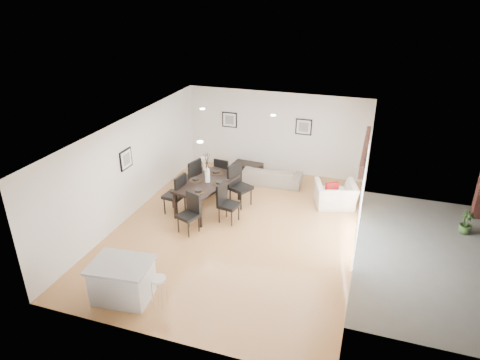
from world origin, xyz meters
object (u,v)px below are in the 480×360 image
(sofa, at_px, (272,176))
(dining_chair_foot, at_px, (223,173))
(dining_chair_efar, at_px, (238,183))
(dining_chair_wnear, at_px, (177,192))
(dining_chair_head, at_px, (190,211))
(bar_stool, at_px, (158,282))
(dining_chair_wfar, at_px, (192,177))
(dining_table, at_px, (208,185))
(kitchen_island, at_px, (123,280))
(side_table, at_px, (205,179))
(dining_chair_enear, at_px, (226,201))
(armchair, at_px, (335,195))
(coffee_table, at_px, (247,169))

(sofa, xyz_separation_m, dining_chair_foot, (-1.29, -0.93, 0.31))
(dining_chair_efar, bearing_deg, dining_chair_wnear, 152.07)
(dining_chair_head, relative_size, bar_stool, 1.56)
(dining_chair_wfar, bearing_deg, dining_table, 70.24)
(kitchen_island, bearing_deg, dining_chair_efar, 72.50)
(dining_chair_wfar, relative_size, side_table, 2.04)
(dining_table, bearing_deg, dining_chair_enear, -20.64)
(dining_chair_wnear, height_order, kitchen_island, dining_chair_wnear)
(dining_chair_wfar, xyz_separation_m, kitchen_island, (0.50, -4.50, -0.26))
(dining_table, height_order, bar_stool, dining_table)
(dining_chair_enear, relative_size, dining_chair_efar, 0.90)
(dining_table, relative_size, dining_chair_enear, 2.01)
(sofa, distance_m, kitchen_island, 6.37)
(armchair, bearing_deg, dining_chair_wnear, 5.94)
(dining_chair_efar, height_order, coffee_table, dining_chair_efar)
(bar_stool, bearing_deg, sofa, 83.95)
(dining_chair_foot, bearing_deg, sofa, -136.20)
(dining_chair_foot, height_order, side_table, dining_chair_foot)
(bar_stool, bearing_deg, dining_chair_wfar, 106.29)
(kitchen_island, bearing_deg, dining_chair_foot, 81.61)
(dining_chair_wfar, relative_size, coffee_table, 1.28)
(dining_table, distance_m, dining_chair_foot, 1.25)
(coffee_table, xyz_separation_m, side_table, (-0.94, -1.39, 0.11))
(dining_chair_efar, bearing_deg, sofa, 5.69)
(armchair, height_order, dining_chair_efar, dining_chair_efar)
(kitchen_island, bearing_deg, coffee_table, 79.13)
(dining_chair_wnear, distance_m, side_table, 1.78)
(dining_chair_wfar, height_order, kitchen_island, dining_chair_wfar)
(dining_chair_head, height_order, bar_stool, dining_chair_head)
(sofa, distance_m, coffee_table, 1.06)
(dining_chair_head, bearing_deg, coffee_table, 107.03)
(armchair, bearing_deg, kitchen_island, 38.53)
(dining_chair_wnear, height_order, dining_chair_wfar, dining_chair_wfar)
(sofa, height_order, dining_chair_wfar, dining_chair_wfar)
(dining_chair_enear, relative_size, bar_stool, 1.61)
(sofa, distance_m, dining_chair_efar, 1.77)
(armchair, height_order, dining_chair_wfar, dining_chair_wfar)
(bar_stool, bearing_deg, kitchen_island, -180.00)
(dining_chair_enear, bearing_deg, sofa, -2.11)
(coffee_table, xyz_separation_m, bar_stool, (0.30, -6.66, 0.39))
(side_table, height_order, kitchen_island, kitchen_island)
(armchair, xyz_separation_m, dining_chair_head, (-3.33, -2.49, 0.22))
(armchair, relative_size, coffee_table, 1.17)
(armchair, relative_size, dining_table, 0.51)
(dining_chair_wnear, xyz_separation_m, dining_chair_efar, (1.40, 1.05, 0.03))
(sofa, distance_m, dining_chair_foot, 1.62)
(side_table, bearing_deg, coffee_table, 55.92)
(dining_chair_wnear, bearing_deg, dining_table, 132.17)
(dining_chair_head, xyz_separation_m, side_table, (-0.65, 2.48, -0.28))
(dining_chair_wfar, distance_m, coffee_table, 2.44)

